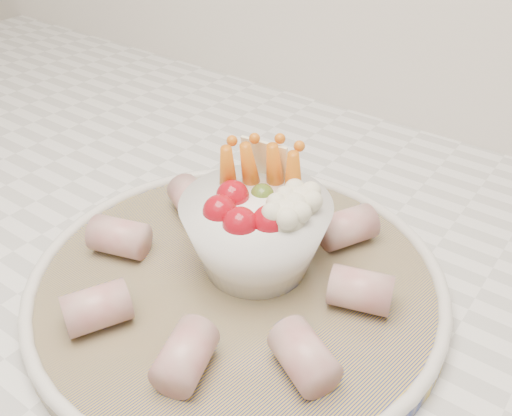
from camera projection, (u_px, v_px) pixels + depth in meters
The scene contains 3 objects.
serving_platter at pixel (237, 281), 0.52m from camera, with size 0.43×0.43×0.02m.
veggie_bowl at pixel (257, 228), 0.51m from camera, with size 0.13×0.13×0.11m.
cured_meat_rolls at pixel (236, 262), 0.51m from camera, with size 0.28×0.29×0.04m.
Camera 1 is at (0.12, 1.05, 1.28)m, focal length 40.00 mm.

